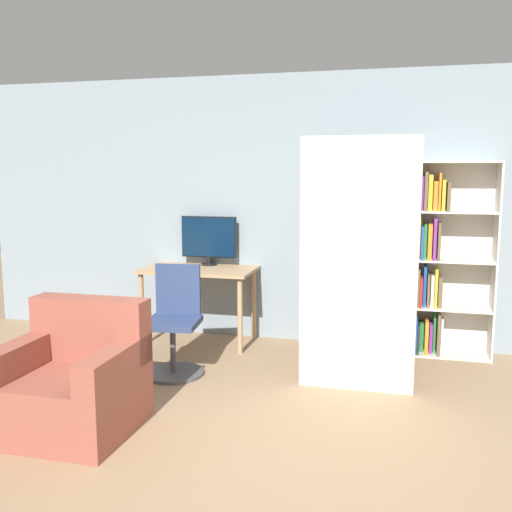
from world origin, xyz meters
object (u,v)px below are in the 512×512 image
(office_chair, at_px, (174,330))
(monitor, at_px, (209,238))
(mattress_far, at_px, (362,259))
(armchair, at_px, (74,382))
(bookshelf, at_px, (443,262))
(mattress_near, at_px, (359,265))

(office_chair, bearing_deg, monitor, 93.33)
(monitor, height_order, mattress_far, mattress_far)
(office_chair, xyz_separation_m, armchair, (-0.25, -1.17, -0.06))
(office_chair, height_order, bookshelf, bookshelf)
(monitor, distance_m, bookshelf, 2.33)
(bookshelf, distance_m, mattress_near, 1.28)
(mattress_near, bearing_deg, mattress_far, 90.00)
(armchair, bearing_deg, bookshelf, 42.11)
(bookshelf, bearing_deg, mattress_far, -133.31)
(office_chair, xyz_separation_m, mattress_far, (1.56, 0.36, 0.62))
(office_chair, height_order, mattress_near, mattress_near)
(bookshelf, bearing_deg, monitor, 179.27)
(mattress_far, xyz_separation_m, armchair, (-1.81, -1.53, -0.68))
(office_chair, relative_size, mattress_far, 0.47)
(monitor, height_order, bookshelf, bookshelf)
(office_chair, relative_size, armchair, 1.10)
(monitor, height_order, mattress_near, mattress_near)
(bookshelf, relative_size, mattress_far, 0.91)
(mattress_far, bearing_deg, office_chair, -166.98)
(mattress_near, xyz_separation_m, mattress_far, (0.00, 0.32, -0.00))
(bookshelf, distance_m, armchair, 3.44)
(bookshelf, relative_size, mattress_near, 0.91)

